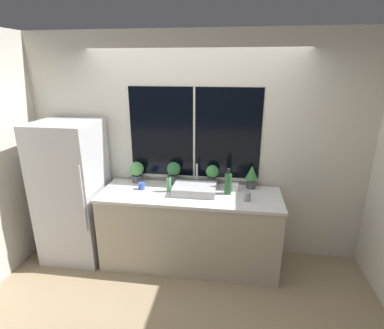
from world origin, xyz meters
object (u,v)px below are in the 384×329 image
(potted_plant_far_right, at_px, (252,175))
(mug_white, at_px, (235,187))
(bottle_tall, at_px, (228,183))
(refrigerator, at_px, (73,192))
(potted_plant_center_right, at_px, (212,174))
(mug_grey, at_px, (247,197))
(soap_bottle, at_px, (169,184))
(sink, at_px, (195,189))
(potted_plant_far_left, at_px, (137,171))
(potted_plant_center_left, at_px, (174,172))
(mug_blue, at_px, (141,186))

(potted_plant_far_right, bearing_deg, mug_white, -153.24)
(bottle_tall, bearing_deg, refrigerator, -178.25)
(potted_plant_center_right, height_order, mug_white, potted_plant_center_right)
(mug_grey, bearing_deg, soap_bottle, 172.24)
(bottle_tall, bearing_deg, potted_plant_center_right, 133.30)
(potted_plant_far_right, bearing_deg, potted_plant_center_right, 180.00)
(sink, relative_size, mug_grey, 4.99)
(potted_plant_far_right, bearing_deg, mug_grey, -98.97)
(refrigerator, distance_m, mug_white, 1.96)
(refrigerator, bearing_deg, potted_plant_center_right, 8.98)
(potted_plant_center_right, relative_size, bottle_tall, 0.86)
(potted_plant_far_left, xyz_separation_m, bottle_tall, (1.14, -0.21, -0.02))
(potted_plant_center_left, height_order, mug_grey, potted_plant_center_left)
(sink, distance_m, mug_grey, 0.60)
(potted_plant_center_left, bearing_deg, potted_plant_far_left, 180.00)
(potted_plant_center_left, relative_size, potted_plant_far_right, 1.00)
(potted_plant_center_right, bearing_deg, potted_plant_far_right, 0.00)
(potted_plant_center_left, bearing_deg, mug_blue, -147.37)
(potted_plant_center_right, xyz_separation_m, potted_plant_far_right, (0.46, 0.00, 0.01))
(refrigerator, xyz_separation_m, sink, (1.49, 0.03, 0.11))
(sink, relative_size, bottle_tall, 1.60)
(potted_plant_far_right, bearing_deg, potted_plant_far_left, 180.00)
(mug_white, bearing_deg, mug_grey, -64.22)
(potted_plant_center_right, bearing_deg, mug_white, -18.85)
(potted_plant_far_right, relative_size, mug_blue, 3.42)
(potted_plant_far_right, distance_m, mug_white, 0.24)
(potted_plant_far_left, height_order, potted_plant_center_left, potted_plant_center_left)
(sink, relative_size, mug_white, 5.25)
(sink, height_order, bottle_tall, bottle_tall)
(refrigerator, height_order, potted_plant_far_left, refrigerator)
(refrigerator, xyz_separation_m, potted_plant_center_left, (1.20, 0.26, 0.23))
(potted_plant_center_left, relative_size, mug_grey, 2.87)
(refrigerator, relative_size, bottle_tall, 5.62)
(potted_plant_center_right, distance_m, soap_bottle, 0.54)
(mug_blue, distance_m, mug_white, 1.10)
(potted_plant_center_left, xyz_separation_m, potted_plant_center_right, (0.47, 0.00, -0.01))
(bottle_tall, bearing_deg, potted_plant_far_right, 37.57)
(refrigerator, distance_m, potted_plant_center_right, 1.71)
(sink, distance_m, potted_plant_far_right, 0.70)
(soap_bottle, bearing_deg, potted_plant_center_left, 87.05)
(potted_plant_far_left, bearing_deg, refrigerator, -160.17)
(mug_blue, xyz_separation_m, mug_white, (1.09, 0.13, 0.00))
(soap_bottle, relative_size, mug_grey, 2.23)
(potted_plant_far_left, bearing_deg, sink, -17.17)
(refrigerator, xyz_separation_m, bottle_tall, (1.87, 0.06, 0.19))
(potted_plant_far_right, height_order, mug_white, potted_plant_far_right)
(sink, bearing_deg, refrigerator, -178.84)
(bottle_tall, bearing_deg, sink, -175.92)
(refrigerator, xyz_separation_m, mug_white, (1.95, 0.17, 0.11))
(sink, height_order, mug_white, sink)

